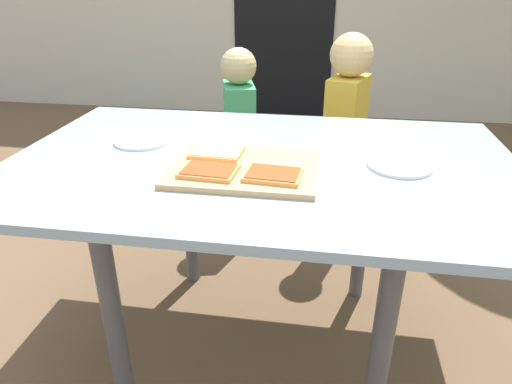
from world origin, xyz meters
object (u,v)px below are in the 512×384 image
at_px(plate_white_right, 400,165).
at_px(cutting_board, 245,168).
at_px(child_right, 345,128).
at_px(garden_hose_coil, 131,117).
at_px(dining_table, 262,184).
at_px(pizza_slice_far_left, 217,152).
at_px(pizza_slice_near_right, 273,175).
at_px(plate_white_left, 143,141).
at_px(child_left, 240,131).
at_px(pizza_slice_near_left, 209,171).

bearing_deg(plate_white_right, cutting_board, -167.14).
relative_size(child_right, garden_hose_coil, 2.55).
relative_size(dining_table, pizza_slice_far_left, 9.79).
height_order(pizza_slice_near_right, pizza_slice_far_left, same).
bearing_deg(child_right, plate_white_left, -133.40).
bearing_deg(dining_table, pizza_slice_near_right, -71.83).
xyz_separation_m(cutting_board, child_left, (-0.20, 0.96, -0.21)).
height_order(pizza_slice_near_left, plate_white_left, pizza_slice_near_left).
bearing_deg(plate_white_left, cutting_board, -26.41).
height_order(pizza_slice_far_left, child_right, child_right).
distance_m(pizza_slice_near_right, plate_white_left, 0.53).
distance_m(pizza_slice_near_right, plate_white_right, 0.38).
bearing_deg(pizza_slice_near_right, pizza_slice_far_left, 143.51).
relative_size(pizza_slice_near_right, pizza_slice_far_left, 1.02).
bearing_deg(child_left, garden_hose_coil, 127.69).
height_order(plate_white_left, garden_hose_coil, plate_white_left).
relative_size(pizza_slice_near_right, plate_white_right, 0.86).
relative_size(pizza_slice_far_left, garden_hose_coil, 0.39).
relative_size(child_left, child_right, 0.92).
distance_m(pizza_slice_near_left, plate_white_left, 0.39).
relative_size(cutting_board, pizza_slice_far_left, 2.64).
relative_size(pizza_slice_near_left, garden_hose_coil, 0.39).
xyz_separation_m(dining_table, plate_white_right, (0.40, 0.00, 0.09)).
xyz_separation_m(pizza_slice_near_left, pizza_slice_near_right, (0.17, 0.00, 0.00)).
xyz_separation_m(child_left, garden_hose_coil, (-1.39, 1.80, -0.52)).
bearing_deg(plate_white_left, pizza_slice_near_right, -28.68).
distance_m(cutting_board, garden_hose_coil, 3.27).
bearing_deg(pizza_slice_near_left, cutting_board, 39.28).
xyz_separation_m(cutting_board, plate_white_left, (-0.38, 0.19, -0.00)).
bearing_deg(child_left, cutting_board, -78.21).
relative_size(dining_table, pizza_slice_near_left, 9.68).
relative_size(plate_white_right, garden_hose_coil, 0.46).
xyz_separation_m(pizza_slice_near_right, plate_white_left, (-0.46, 0.25, -0.02)).
bearing_deg(pizza_slice_near_right, plate_white_right, 25.70).
xyz_separation_m(cutting_board, child_right, (0.31, 0.91, -0.15)).
bearing_deg(plate_white_right, child_right, 98.79).
bearing_deg(cutting_board, garden_hose_coil, 119.95).
relative_size(pizza_slice_far_left, child_left, 0.17).
relative_size(cutting_board, plate_white_right, 2.22).
relative_size(pizza_slice_far_left, child_right, 0.15).
bearing_deg(dining_table, plate_white_left, 167.66).
height_order(pizza_slice_near_left, garden_hose_coil, pizza_slice_near_left).
relative_size(plate_white_right, child_left, 0.20).
bearing_deg(pizza_slice_far_left, plate_white_left, 157.26).
relative_size(pizza_slice_near_right, garden_hose_coil, 0.39).
height_order(pizza_slice_near_left, pizza_slice_near_right, same).
xyz_separation_m(pizza_slice_near_right, garden_hose_coil, (-1.68, 2.83, -0.75)).
distance_m(dining_table, child_left, 0.91).
xyz_separation_m(pizza_slice_far_left, child_left, (-0.10, 0.89, -0.23)).
bearing_deg(garden_hose_coil, pizza_slice_near_right, -59.29).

